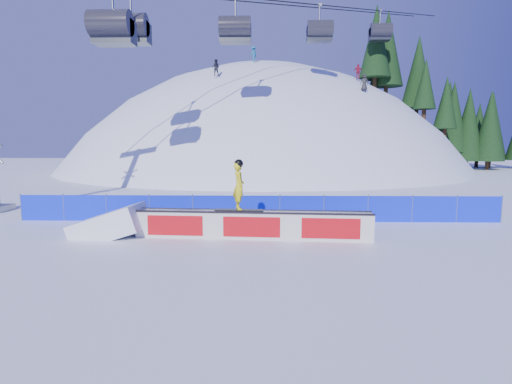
{
  "coord_description": "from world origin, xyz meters",
  "views": [
    {
      "loc": [
        0.33,
        -13.5,
        3.59
      ],
      "look_at": [
        -0.06,
        3.33,
        1.51
      ],
      "focal_mm": 28.0,
      "sensor_mm": 36.0,
      "label": 1
    }
  ],
  "objects": [
    {
      "name": "safety_fence",
      "position": [
        0.0,
        4.5,
        0.6
      ],
      "size": [
        22.05,
        0.05,
        1.3
      ],
      "color": "#0B21F4",
      "rests_on": "ground"
    },
    {
      "name": "snowboarder",
      "position": [
        -0.66,
        1.27,
        2.01
      ],
      "size": [
        1.86,
        0.74,
        1.92
      ],
      "rotation": [
        0.0,
        0.0,
        1.85
      ],
      "color": "black",
      "rests_on": "rail_box"
    },
    {
      "name": "snow_ramp",
      "position": [
        -5.71,
        1.62,
        0.0
      ],
      "size": [
        2.93,
        1.95,
        1.76
      ],
      "primitive_type": null,
      "rotation": [
        0.0,
        -0.31,
        -0.07
      ],
      "color": "white",
      "rests_on": "ground"
    },
    {
      "name": "rail_box",
      "position": [
        -0.16,
        1.24,
        0.53
      ],
      "size": [
        8.93,
        1.23,
        1.07
      ],
      "rotation": [
        0.0,
        0.0,
        -0.07
      ],
      "color": "silver",
      "rests_on": "ground"
    },
    {
      "name": "distant_skiers",
      "position": [
        2.77,
        30.79,
        11.76
      ],
      "size": [
        16.33,
        6.9,
        5.73
      ],
      "color": "black",
      "rests_on": "ground"
    },
    {
      "name": "ground",
      "position": [
        0.0,
        0.0,
        0.0
      ],
      "size": [
        160.0,
        160.0,
        0.0
      ],
      "primitive_type": "plane",
      "color": "white",
      "rests_on": "ground"
    },
    {
      "name": "treeline",
      "position": [
        23.9,
        39.06,
        9.14
      ],
      "size": [
        24.6,
        13.18,
        21.78
      ],
      "color": "black",
      "rests_on": "ground"
    },
    {
      "name": "chairlift",
      "position": [
        4.74,
        27.49,
        16.89
      ],
      "size": [
        40.8,
        41.7,
        22.0
      ],
      "color": "gray",
      "rests_on": "ground"
    },
    {
      "name": "snow_hill",
      "position": [
        0.0,
        42.0,
        -18.0
      ],
      "size": [
        64.0,
        64.0,
        64.0
      ],
      "color": "silver",
      "rests_on": "ground"
    }
  ]
}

